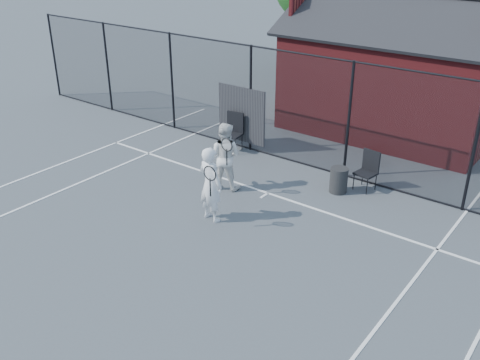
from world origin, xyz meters
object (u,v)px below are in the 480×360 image
Objects in this scene: player_front at (210,184)px; chair_left at (232,133)px; clubhouse at (394,80)px; player_back at (225,156)px; chair_right at (366,172)px; waste_bin at (339,180)px.

player_front is 1.58× the size of chair_left.
chair_left is at bearing 121.37° from player_front.
clubhouse reaches higher than player_front.
player_back is (-0.75, 1.42, -0.01)m from player_front.
clubhouse is 4.71m from chair_right.
waste_bin is at bearing -17.15° from chair_left.
clubhouse is 6.77× the size of chair_right.
player_front is at bearing -95.84° from clubhouse.
clubhouse is at bearing 47.62° from chair_left.
clubhouse reaches higher than chair_left.
clubhouse is 3.88× the size of player_back.
player_back reaches higher than chair_right.
clubhouse is 10.34× the size of waste_bin.
waste_bin is (1.60, 2.88, -0.54)m from player_front.
chair_right is (2.06, 3.38, -0.37)m from player_front.
waste_bin is at bearing 60.94° from player_front.
chair_right is at bearing -9.38° from chair_left.
chair_right reaches higher than waste_bin.
player_back is 2.67× the size of waste_bin.
player_front is 2.71× the size of waste_bin.
player_front is 1.02× the size of player_back.
player_front is at bearing -119.06° from waste_bin.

